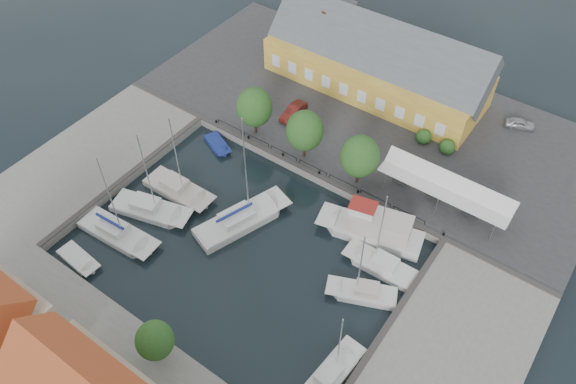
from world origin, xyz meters
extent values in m
plane|color=black|center=(0.00, 0.00, 0.00)|extent=(140.00, 140.00, 0.00)
cube|color=#2D2D30|center=(0.00, 23.00, 0.50)|extent=(56.00, 26.00, 1.00)
cube|color=slate|center=(-22.00, -2.00, 0.50)|extent=(12.00, 24.00, 1.00)
cube|color=slate|center=(22.00, -2.00, 0.50)|extent=(12.00, 24.00, 1.00)
cube|color=#383533|center=(0.00, 10.30, 1.06)|extent=(56.00, 0.60, 0.12)
cube|color=#383533|center=(-16.30, -2.00, 1.06)|extent=(0.60, 24.00, 0.12)
cube|color=#383533|center=(16.30, -2.00, 1.06)|extent=(0.60, 24.00, 0.12)
cylinder|color=black|center=(-14.00, 10.60, 1.20)|extent=(0.24, 0.24, 0.40)
cylinder|color=black|center=(-9.00, 10.60, 1.20)|extent=(0.24, 0.24, 0.40)
cylinder|color=black|center=(-4.00, 10.60, 1.20)|extent=(0.24, 0.24, 0.40)
cylinder|color=black|center=(1.00, 10.60, 1.20)|extent=(0.24, 0.24, 0.40)
cylinder|color=black|center=(6.00, 10.60, 1.20)|extent=(0.24, 0.24, 0.40)
cylinder|color=black|center=(11.00, 10.60, 1.20)|extent=(0.24, 0.24, 0.40)
cylinder|color=black|center=(16.00, 10.60, 1.20)|extent=(0.24, 0.24, 0.40)
cube|color=#B98C2D|center=(-2.00, 28.00, 3.25)|extent=(28.00, 10.00, 4.50)
cube|color=#474C51|center=(-2.00, 28.00, 6.75)|extent=(28.56, 7.60, 7.60)
cube|color=#B98C2D|center=(-12.00, 34.00, 2.75)|extent=(6.00, 6.00, 3.50)
cube|color=brown|center=(-10.00, 28.00, 8.60)|extent=(0.60, 0.60, 1.20)
cube|color=silver|center=(14.00, 14.50, 3.70)|extent=(14.00, 4.00, 0.25)
cylinder|color=silver|center=(8.00, 12.70, 2.35)|extent=(0.10, 0.10, 2.70)
cylinder|color=silver|center=(8.00, 16.30, 2.35)|extent=(0.10, 0.10, 2.70)
cylinder|color=silver|center=(14.00, 12.70, 2.35)|extent=(0.10, 0.10, 2.70)
cylinder|color=silver|center=(14.00, 16.30, 2.35)|extent=(0.10, 0.10, 2.70)
cylinder|color=silver|center=(20.00, 12.70, 2.35)|extent=(0.10, 0.10, 2.70)
cylinder|color=silver|center=(20.00, 16.30, 2.35)|extent=(0.10, 0.10, 2.70)
cylinder|color=black|center=(-9.00, 12.00, 2.05)|extent=(0.30, 0.30, 2.10)
ellipsoid|color=#1C4819|center=(-9.00, 12.00, 4.88)|extent=(4.20, 4.20, 4.83)
cylinder|color=black|center=(-2.00, 12.00, 2.05)|extent=(0.30, 0.30, 2.10)
ellipsoid|color=#1C4819|center=(-2.00, 12.00, 4.88)|extent=(4.20, 4.20, 4.83)
cylinder|color=black|center=(5.00, 12.00, 2.05)|extent=(0.30, 0.30, 2.10)
ellipsoid|color=#1C4819|center=(5.00, 12.00, 4.88)|extent=(4.20, 4.20, 4.83)
imported|color=#A7A9AF|center=(16.35, 31.21, 1.59)|extent=(3.76, 2.58, 1.19)
imported|color=#531613|center=(-7.06, 17.07, 1.71)|extent=(1.61, 4.33, 1.41)
cube|color=silver|center=(-2.49, 0.02, 0.15)|extent=(5.89, 9.20, 1.50)
cube|color=silver|center=(-2.13, 1.04, 0.94)|extent=(6.34, 10.78, 0.08)
cube|color=silver|center=(-2.41, 0.23, 1.40)|extent=(3.21, 3.98, 0.90)
cylinder|color=silver|center=(-1.92, 1.65, 7.36)|extent=(0.12, 0.12, 12.92)
cube|color=navy|center=(-2.49, 0.02, 2.15)|extent=(1.63, 4.14, 0.22)
cube|color=silver|center=(10.44, 7.37, 0.10)|extent=(9.44, 5.27, 1.80)
cube|color=silver|center=(9.35, 7.11, 1.04)|extent=(11.14, 5.54, 0.08)
cube|color=#B8B1A5|center=(10.44, 7.37, 2.10)|extent=(6.61, 4.15, 2.20)
cube|color=silver|center=(8.48, 6.91, 3.50)|extent=(2.80, 2.34, 1.20)
cube|color=maroon|center=(8.48, 6.91, 4.15)|extent=(3.04, 2.49, 0.10)
cube|color=silver|center=(12.98, 4.19, 0.05)|extent=(6.05, 2.64, 1.30)
cube|color=silver|center=(12.23, 4.18, 0.74)|extent=(7.25, 2.56, 0.08)
cube|color=silver|center=(12.83, 4.19, 1.20)|extent=(2.43, 1.76, 0.90)
cylinder|color=silver|center=(11.78, 4.17, 5.39)|extent=(0.12, 0.12, 9.38)
cube|color=silver|center=(13.05, 0.59, 0.05)|extent=(5.89, 4.21, 1.30)
cube|color=silver|center=(12.43, 0.33, 0.74)|extent=(6.86, 4.55, 0.08)
cube|color=#B8B1A5|center=(12.93, 0.54, 1.20)|extent=(2.60, 2.27, 0.90)
cylinder|color=silver|center=(12.05, 0.17, 4.78)|extent=(0.12, 0.12, 8.16)
cube|color=silver|center=(14.48, -8.62, 0.05)|extent=(2.79, 5.97, 1.30)
cube|color=silver|center=(14.54, -7.90, 0.74)|extent=(2.79, 7.11, 0.08)
cube|color=silver|center=(14.49, -8.48, 1.20)|extent=(1.76, 2.44, 0.90)
cylinder|color=silver|center=(14.58, -7.47, 4.75)|extent=(0.12, 0.12, 8.09)
cube|color=#B8B1A5|center=(-11.22, 0.09, 0.05)|extent=(6.91, 3.04, 1.30)
cube|color=#B8B1A5|center=(-10.36, 0.10, 0.74)|extent=(8.28, 2.94, 0.08)
cube|color=#B8B1A5|center=(-11.05, 0.10, 1.20)|extent=(2.77, 2.05, 0.90)
cylinder|color=silver|center=(-9.85, 0.11, 5.86)|extent=(0.12, 0.12, 10.32)
cube|color=silver|center=(-11.71, -3.92, 0.05)|extent=(7.71, 4.69, 1.30)
cube|color=silver|center=(-10.84, -3.69, 0.74)|extent=(9.07, 4.94, 0.08)
cube|color=silver|center=(-11.54, -3.87, 1.20)|extent=(3.30, 2.67, 0.90)
cylinder|color=silver|center=(-10.32, -3.55, 6.04)|extent=(0.12, 0.12, 10.69)
cube|color=silver|center=(-12.15, -8.07, 0.05)|extent=(7.69, 3.33, 1.30)
cube|color=silver|center=(-11.21, -8.01, 0.74)|extent=(9.19, 3.30, 0.08)
cube|color=silver|center=(-11.97, -8.06, 1.20)|extent=(3.13, 2.14, 0.90)
cylinder|color=silver|center=(-10.65, -7.98, 6.24)|extent=(0.12, 0.12, 11.08)
cube|color=navy|center=(-12.15, -8.07, 1.95)|extent=(3.77, 0.44, 0.22)
cube|color=silver|center=(-12.74, -12.47, 0.05)|extent=(4.17, 2.23, 0.90)
cube|color=silver|center=(-12.24, -12.51, 0.54)|extent=(4.97, 2.22, 0.08)
cube|color=navy|center=(-12.26, 8.47, 0.05)|extent=(3.97, 3.06, 0.80)
cube|color=navy|center=(-11.86, 8.29, 0.49)|extent=(4.59, 3.28, 0.08)
cube|color=brown|center=(1.00, -23.00, 11.40)|extent=(0.70, 0.70, 1.00)
camera|label=1|loc=(23.42, -26.94, 45.90)|focal=35.00mm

